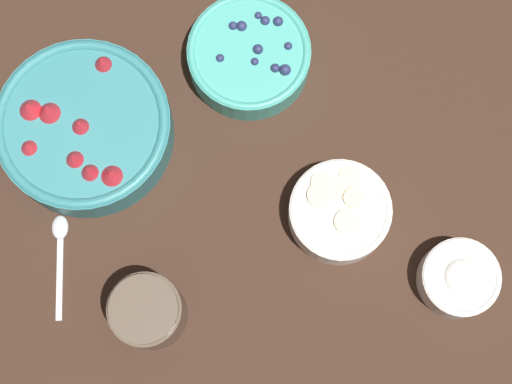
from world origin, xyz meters
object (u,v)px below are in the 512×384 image
bowl_strawberries (84,128)px  bowl_bananas (339,211)px  bowl_cream (459,278)px  jar_chocolate (149,312)px  bowl_blueberries (249,56)px

bowl_strawberries → bowl_bananas: bowl_strawberries is taller
bowl_bananas → bowl_cream: 0.17m
jar_chocolate → bowl_blueberries: bearing=-50.5°
bowl_blueberries → bowl_cream: size_ratio=1.65×
bowl_strawberries → bowl_cream: (-0.42, -0.32, -0.01)m
bowl_bananas → jar_chocolate: (0.01, 0.27, 0.02)m
bowl_blueberries → bowl_cream: 0.40m
bowl_bananas → jar_chocolate: jar_chocolate is taller
bowl_cream → jar_chocolate: size_ratio=0.92×
jar_chocolate → bowl_bananas: bearing=-92.2°
bowl_bananas → bowl_blueberries: bearing=-2.0°
bowl_blueberries → bowl_cream: bearing=-169.0°
bowl_bananas → bowl_cream: bowl_cream is taller
bowl_blueberries → bowl_cream: bowl_blueberries is taller
bowl_bananas → bowl_strawberries: bearing=40.9°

